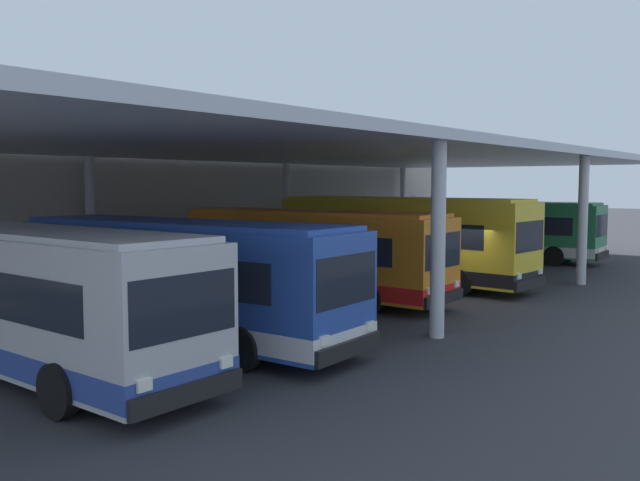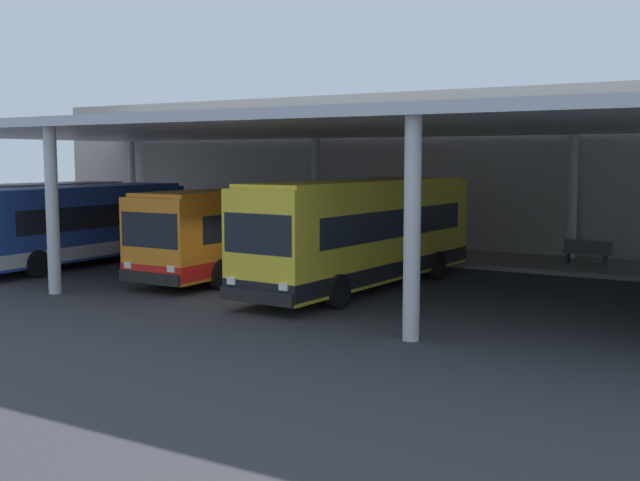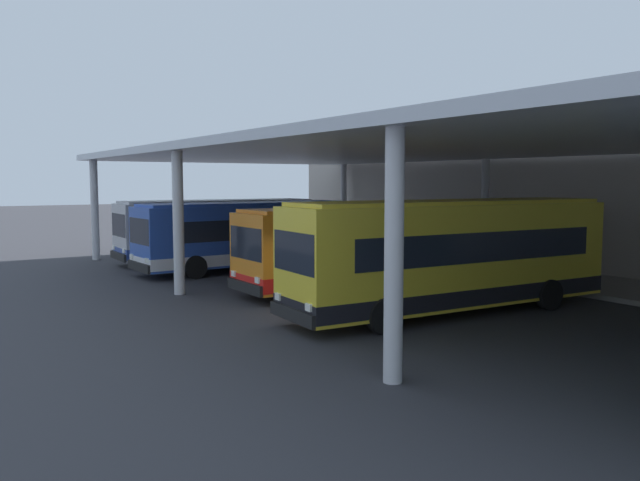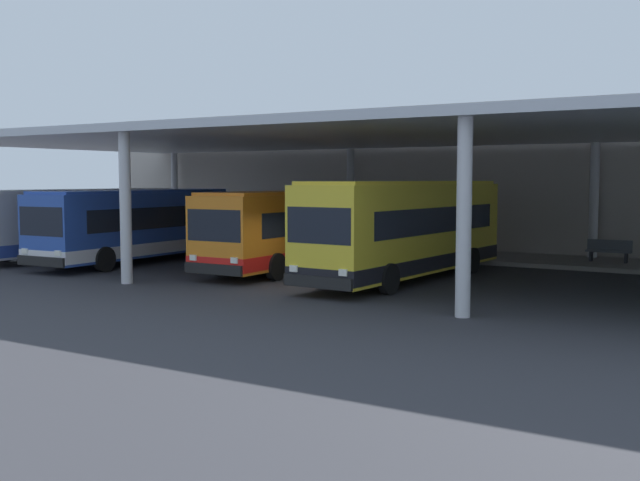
# 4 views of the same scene
# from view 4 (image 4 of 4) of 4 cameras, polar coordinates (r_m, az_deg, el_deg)

# --- Properties ---
(ground_plane) EXTENTS (200.00, 200.00, 0.00)m
(ground_plane) POSITION_cam_4_polar(r_m,az_deg,el_deg) (25.28, -0.42, -3.61)
(ground_plane) COLOR #333338
(platform_kerb) EXTENTS (42.00, 4.50, 0.18)m
(platform_kerb) POSITION_cam_4_polar(r_m,az_deg,el_deg) (35.71, 9.59, -1.11)
(platform_kerb) COLOR gray
(platform_kerb) RESTS_ON ground
(station_building_facade) EXTENTS (48.00, 1.60, 7.37)m
(station_building_facade) POSITION_cam_4_polar(r_m,az_deg,el_deg) (38.57, 11.47, 4.64)
(station_building_facade) COLOR #ADA399
(station_building_facade) RESTS_ON ground
(canopy_shelter) EXTENTS (40.00, 17.00, 5.55)m
(canopy_shelter) POSITION_cam_4_polar(r_m,az_deg,el_deg) (29.87, 5.21, 7.86)
(canopy_shelter) COLOR silver
(canopy_shelter) RESTS_ON ground
(bus_nearest_bay) EXTENTS (2.77, 10.54, 3.17)m
(bus_nearest_bay) POSITION_cam_4_polar(r_m,az_deg,el_deg) (36.95, -17.68, 1.37)
(bus_nearest_bay) COLOR #B7B7BC
(bus_nearest_bay) RESTS_ON ground
(bus_second_bay) EXTENTS (3.05, 10.63, 3.17)m
(bus_second_bay) POSITION_cam_4_polar(r_m,az_deg,el_deg) (33.81, -13.67, 1.17)
(bus_second_bay) COLOR #284CA8
(bus_second_bay) RESTS_ON ground
(bus_middle_bay) EXTENTS (2.80, 10.55, 3.17)m
(bus_middle_bay) POSITION_cam_4_polar(r_m,az_deg,el_deg) (30.30, -1.85, 0.91)
(bus_middle_bay) COLOR orange
(bus_middle_bay) RESTS_ON ground
(bus_far_bay) EXTENTS (3.11, 11.44, 3.57)m
(bus_far_bay) POSITION_cam_4_polar(r_m,az_deg,el_deg) (27.32, 6.56, 0.86)
(bus_far_bay) COLOR yellow
(bus_far_bay) RESTS_ON ground
(bench_waiting) EXTENTS (1.80, 0.45, 0.92)m
(bench_waiting) POSITION_cam_4_polar(r_m,az_deg,el_deg) (33.73, 21.02, -0.71)
(bench_waiting) COLOR #4C515B
(bench_waiting) RESTS_ON platform_kerb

